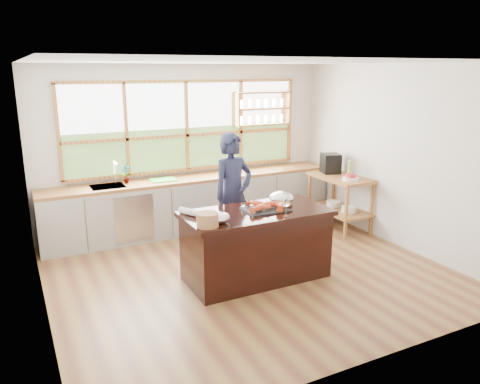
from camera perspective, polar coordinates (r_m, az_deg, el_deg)
ground_plane at (r=6.32m, az=1.07°, el=-9.68°), size 5.00×5.00×0.00m
room_shell at (r=6.28m, az=-0.85°, el=6.86°), size 5.02×4.52×2.71m
back_counter at (r=7.82m, az=-5.66°, el=-1.35°), size 4.90×0.63×0.90m
right_shelf_unit at (r=7.97m, az=12.11°, el=-0.18°), size 0.62×1.10×0.90m
island at (r=5.98m, az=1.98°, el=-6.43°), size 1.85×0.90×0.90m
cook at (r=6.65m, az=-0.87°, el=-0.33°), size 0.72×0.55×1.77m
potted_plant at (r=7.43m, az=-13.77°, el=2.18°), size 0.19×0.15×0.30m
cutting_board at (r=7.55m, az=-9.35°, el=1.49°), size 0.41×0.31×0.01m
espresso_machine at (r=8.10m, az=10.98°, el=3.45°), size 0.37×0.38×0.33m
wine_bottle at (r=7.80m, az=13.21°, el=2.73°), size 0.09×0.09×0.28m
fruit_bowl at (r=7.64m, az=13.36°, el=1.70°), size 0.26×0.26×0.11m
slate_board at (r=5.88m, az=3.14°, el=-2.14°), size 0.56×0.41×0.02m
lobster_pile at (r=5.87m, az=3.35°, el=-1.66°), size 0.52×0.44×0.08m
mixing_bowl_left at (r=5.40m, az=-2.72°, el=-3.12°), size 0.28×0.28×0.13m
mixing_bowl_right at (r=6.20m, az=5.09°, el=-0.70°), size 0.32×0.32×0.16m
wine_glass at (r=5.61m, az=5.63°, el=-1.42°), size 0.08×0.08×0.22m
wicker_basket at (r=5.26m, az=-3.99°, el=-3.41°), size 0.25×0.25×0.16m
parchment_roll at (r=5.70m, az=-6.16°, el=-2.43°), size 0.21×0.30×0.08m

